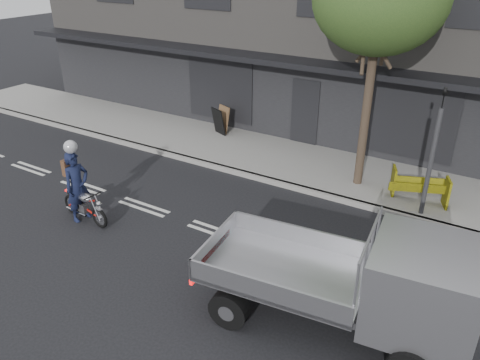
% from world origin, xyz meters
% --- Properties ---
extents(ground, '(80.00, 80.00, 0.00)m').
position_xyz_m(ground, '(0.00, 0.00, 0.00)').
color(ground, black).
rests_on(ground, ground).
extents(sidewalk, '(32.00, 3.20, 0.15)m').
position_xyz_m(sidewalk, '(0.00, 4.70, 0.07)').
color(sidewalk, gray).
rests_on(sidewalk, ground).
extents(kerb, '(32.00, 0.20, 0.15)m').
position_xyz_m(kerb, '(0.00, 3.10, 0.07)').
color(kerb, gray).
rests_on(kerb, ground).
extents(building_main, '(26.00, 10.00, 8.00)m').
position_xyz_m(building_main, '(0.00, 11.30, 4.00)').
color(building_main, slate).
rests_on(building_main, ground).
extents(traffic_light_pole, '(0.12, 0.12, 3.50)m').
position_xyz_m(traffic_light_pole, '(4.20, 3.35, 1.65)').
color(traffic_light_pole, '#2D2D30').
rests_on(traffic_light_pole, ground).
extents(motorcycle, '(1.71, 0.50, 0.88)m').
position_xyz_m(motorcycle, '(-3.23, -1.28, 0.45)').
color(motorcycle, black).
rests_on(motorcycle, ground).
extents(rider, '(0.51, 0.72, 1.88)m').
position_xyz_m(rider, '(-3.38, -1.28, 0.94)').
color(rider, '#141A38').
rests_on(rider, ground).
extents(flatbed_ute, '(4.92, 2.41, 2.20)m').
position_xyz_m(flatbed_ute, '(4.60, -1.42, 1.25)').
color(flatbed_ute, black).
rests_on(flatbed_ute, ground).
extents(construction_barrier, '(1.62, 1.12, 0.84)m').
position_xyz_m(construction_barrier, '(3.95, 3.82, 0.57)').
color(construction_barrier, yellow).
rests_on(construction_barrier, sidewalk).
extents(sandwich_board, '(0.74, 0.63, 0.99)m').
position_xyz_m(sandwich_board, '(-3.52, 5.40, 0.65)').
color(sandwich_board, black).
rests_on(sandwich_board, sidewalk).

